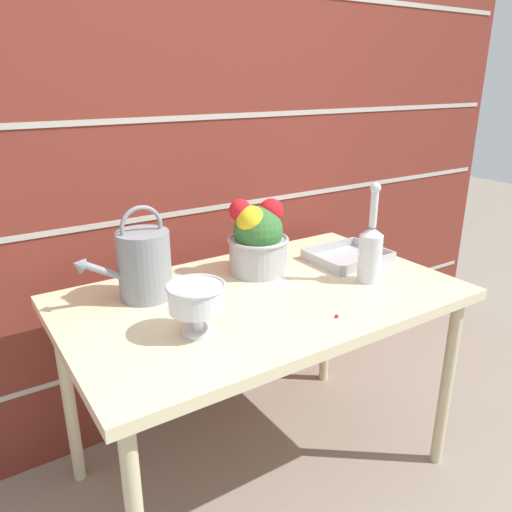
% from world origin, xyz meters
% --- Properties ---
extents(ground_plane, '(12.00, 12.00, 0.00)m').
position_xyz_m(ground_plane, '(0.00, 0.00, 0.00)').
color(ground_plane, gray).
extents(brick_wall, '(3.60, 0.08, 2.20)m').
position_xyz_m(brick_wall, '(0.00, 0.52, 1.10)').
color(brick_wall, maroon).
rests_on(brick_wall, ground_plane).
extents(patio_table, '(1.32, 0.80, 0.74)m').
position_xyz_m(patio_table, '(0.00, 0.00, 0.68)').
color(patio_table, beige).
rests_on(patio_table, ground_plane).
extents(watering_can, '(0.32, 0.17, 0.31)m').
position_xyz_m(watering_can, '(-0.34, 0.18, 0.86)').
color(watering_can, gray).
rests_on(watering_can, patio_table).
extents(crystal_pedestal_bowl, '(0.17, 0.17, 0.15)m').
position_xyz_m(crystal_pedestal_bowl, '(-0.31, -0.13, 0.85)').
color(crystal_pedestal_bowl, silver).
rests_on(crystal_pedestal_bowl, patio_table).
extents(flower_planter, '(0.23, 0.23, 0.28)m').
position_xyz_m(flower_planter, '(0.09, 0.17, 0.87)').
color(flower_planter, '#ADADB2').
rests_on(flower_planter, patio_table).
extents(glass_decanter, '(0.08, 0.08, 0.35)m').
position_xyz_m(glass_decanter, '(0.37, -0.12, 0.86)').
color(glass_decanter, silver).
rests_on(glass_decanter, patio_table).
extents(wire_tray, '(0.29, 0.24, 0.04)m').
position_xyz_m(wire_tray, '(0.46, 0.08, 0.75)').
color(wire_tray, '#B7B7BC').
rests_on(wire_tray, patio_table).
extents(fallen_petal, '(0.01, 0.01, 0.01)m').
position_xyz_m(fallen_petal, '(0.09, -0.27, 0.74)').
color(fallen_petal, red).
rests_on(fallen_petal, patio_table).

